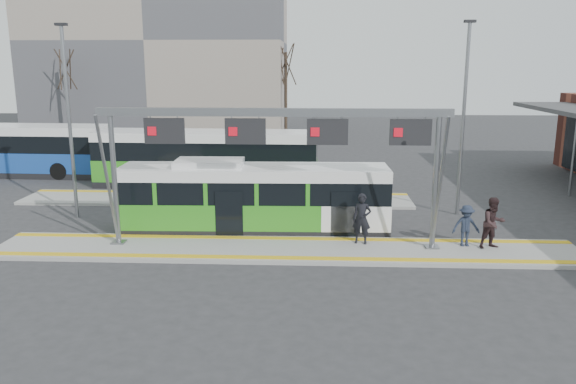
# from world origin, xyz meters

# --- Properties ---
(ground) EXTENTS (120.00, 120.00, 0.00)m
(ground) POSITION_xyz_m (0.00, 0.00, 0.00)
(ground) COLOR #2D2D30
(ground) RESTS_ON ground
(platform_main) EXTENTS (22.00, 3.00, 0.15)m
(platform_main) POSITION_xyz_m (0.00, 0.00, 0.07)
(platform_main) COLOR gray
(platform_main) RESTS_ON ground
(platform_second) EXTENTS (20.00, 3.00, 0.15)m
(platform_second) POSITION_xyz_m (-4.00, 8.00, 0.07)
(platform_second) COLOR gray
(platform_second) RESTS_ON ground
(tactile_main) EXTENTS (22.00, 2.65, 0.02)m
(tactile_main) POSITION_xyz_m (0.00, 0.00, 0.16)
(tactile_main) COLOR gold
(tactile_main) RESTS_ON platform_main
(tactile_second) EXTENTS (20.00, 0.35, 0.02)m
(tactile_second) POSITION_xyz_m (-4.00, 9.15, 0.16)
(tactile_second) COLOR gold
(tactile_second) RESTS_ON platform_second
(gantry) EXTENTS (13.00, 1.68, 5.20)m
(gantry) POSITION_xyz_m (-0.35, 0.25, 4.30)
(gantry) COLOR slate
(gantry) RESTS_ON platform_main
(apartment_block) EXTENTS (24.50, 12.50, 18.40)m
(apartment_block) POSITION_xyz_m (-14.00, 36.00, 9.21)
(apartment_block) COLOR gray
(apartment_block) RESTS_ON ground
(hero_bus) EXTENTS (11.16, 2.61, 3.05)m
(hero_bus) POSITION_xyz_m (-1.49, 2.62, 1.40)
(hero_bus) COLOR black
(hero_bus) RESTS_ON ground
(bg_bus_green) EXTENTS (12.80, 3.11, 3.18)m
(bg_bus_green) POSITION_xyz_m (-5.17, 11.64, 1.57)
(bg_bus_green) COLOR black
(bg_bus_green) RESTS_ON ground
(bg_bus_blue) EXTENTS (12.29, 3.14, 3.18)m
(bg_bus_blue) POSITION_xyz_m (-18.18, 14.25, 1.57)
(bg_bus_blue) COLOR black
(bg_bus_blue) RESTS_ON ground
(passenger_a) EXTENTS (0.80, 0.61, 1.95)m
(passenger_a) POSITION_xyz_m (2.88, 0.70, 1.13)
(passenger_a) COLOR black
(passenger_a) RESTS_ON platform_main
(passenger_b) EXTENTS (1.14, 1.01, 1.94)m
(passenger_b) POSITION_xyz_m (7.74, 0.35, 1.12)
(passenger_b) COLOR #2E1E20
(passenger_b) RESTS_ON platform_main
(passenger_c) EXTENTS (1.05, 0.64, 1.59)m
(passenger_c) POSITION_xyz_m (6.79, 0.55, 0.95)
(passenger_c) COLOR #1F2738
(passenger_c) RESTS_ON platform_main
(tree_left) EXTENTS (1.40, 1.40, 8.68)m
(tree_left) POSITION_xyz_m (-2.62, 32.68, 6.58)
(tree_left) COLOR #382B21
(tree_left) RESTS_ON ground
(tree_mid) EXTENTS (1.40, 1.40, 9.06)m
(tree_mid) POSITION_xyz_m (-1.60, 31.61, 6.87)
(tree_mid) COLOR #382B21
(tree_mid) RESTS_ON ground
(tree_far) EXTENTS (1.40, 1.40, 8.48)m
(tree_far) POSITION_xyz_m (-20.44, 28.30, 6.43)
(tree_far) COLOR #382B21
(tree_far) RESTS_ON ground
(lamp_west) EXTENTS (0.50, 0.25, 8.63)m
(lamp_west) POSITION_xyz_m (-9.88, 4.44, 4.56)
(lamp_west) COLOR slate
(lamp_west) RESTS_ON ground
(lamp_east) EXTENTS (0.50, 0.25, 8.80)m
(lamp_east) POSITION_xyz_m (7.77, 5.75, 4.64)
(lamp_east) COLOR slate
(lamp_east) RESTS_ON ground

